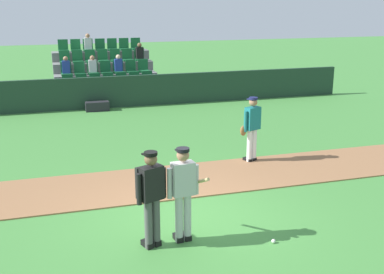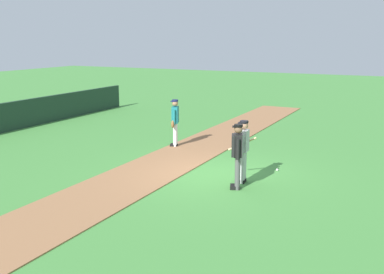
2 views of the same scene
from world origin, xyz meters
TOP-DOWN VIEW (x-y plane):
  - ground_plane at (0.00, 0.00)m, footprint 80.00×80.00m
  - infield_dirt_path at (0.00, 2.00)m, footprint 28.00×2.21m
  - batter_grey_jersey at (-0.29, -0.91)m, footprint 0.72×0.75m
  - umpire_home_plate at (-0.88, -0.94)m, footprint 0.56×0.41m
  - runner_teal_jersey at (2.63, 2.84)m, footprint 0.66×0.40m
  - baseball at (1.23, -1.46)m, footprint 0.07×0.07m

SIDE VIEW (x-z plane):
  - ground_plane at x=0.00m, z-range 0.00..0.00m
  - infield_dirt_path at x=0.00m, z-range 0.00..0.03m
  - baseball at x=1.23m, z-range 0.00..0.07m
  - runner_teal_jersey at x=2.63m, z-range 0.08..1.84m
  - batter_grey_jersey at x=-0.29m, z-range 0.09..1.85m
  - umpire_home_plate at x=-0.88m, z-range 0.12..1.88m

